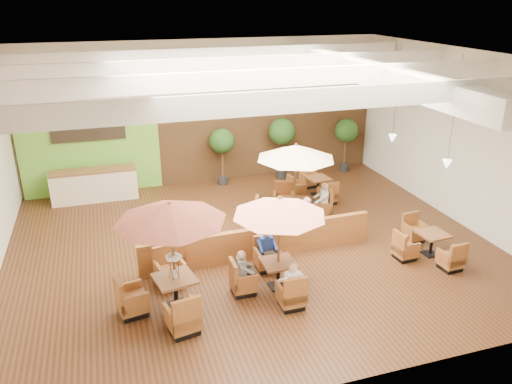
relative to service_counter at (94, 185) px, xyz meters
name	(u,v)px	position (x,y,z in m)	size (l,w,h in m)	color
room	(247,117)	(4.65, -3.88, 3.05)	(14.04, 14.00, 5.52)	#381E0F
service_counter	(94,185)	(0.00, 0.00, 0.00)	(3.00, 0.75, 1.18)	beige
booth_divider	(260,243)	(4.41, -5.88, -0.11)	(6.82, 0.18, 0.94)	brown
table_0	(169,233)	(1.68, -7.57, 1.40)	(2.70, 2.82, 2.78)	brown
table_1	(277,223)	(4.33, -7.47, 1.25)	(2.40, 2.46, 2.54)	brown
table_2	(295,170)	(6.20, -3.98, 1.26)	(2.83, 2.83, 2.72)	brown
table_3	(170,237)	(2.03, -4.82, -0.09)	(0.95, 2.51, 1.50)	brown
table_4	(424,246)	(8.93, -7.19, -0.26)	(1.58, 2.34, 0.87)	brown
table_5	(312,187)	(7.71, -1.97, -0.26)	(1.59, 2.34, 0.87)	brown
topiary_0	(222,143)	(4.83, 0.20, 1.09)	(0.97, 0.97, 2.25)	black
topiary_1	(282,134)	(7.29, 0.20, 1.26)	(1.06, 1.06, 2.47)	black
topiary_2	(346,133)	(10.14, 0.20, 1.09)	(0.97, 0.97, 2.24)	black
diner_0	(292,280)	(4.39, -8.40, 0.16)	(0.38, 0.32, 0.75)	white
diner_1	(267,246)	(4.39, -6.55, 0.14)	(0.35, 0.28, 0.71)	#24409F
diner_2	(243,267)	(3.47, -7.47, 0.15)	(0.32, 0.38, 0.73)	slate
diner_3	(306,213)	(6.20, -4.98, 0.20)	(0.47, 0.43, 0.86)	#24409F
diner_4	(322,197)	(7.20, -3.98, 0.19)	(0.42, 0.45, 0.83)	white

